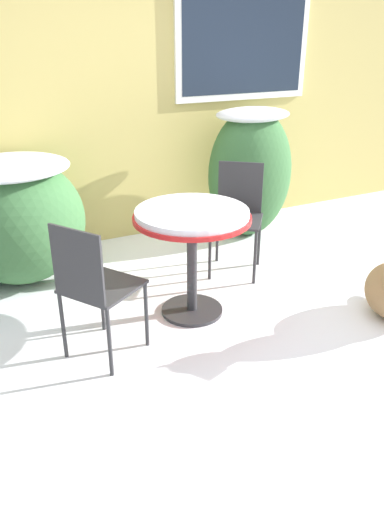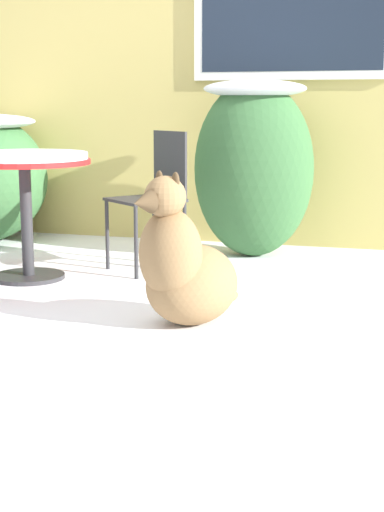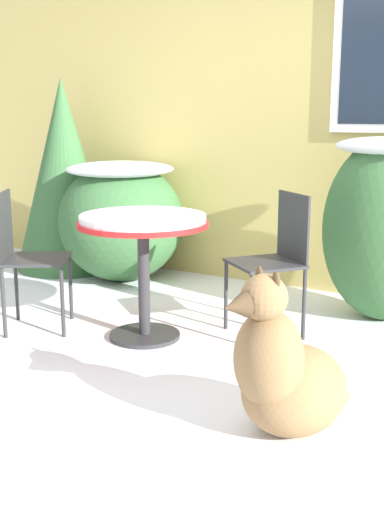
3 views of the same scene
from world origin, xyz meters
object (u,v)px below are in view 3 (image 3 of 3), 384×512
(patio_chair_far_side, at_px, (25,253))
(dog, at_px, (285,375))
(patio_table, at_px, (143,236))
(patio_chair_near_table, at_px, (275,256))

(patio_chair_far_side, relative_size, dog, 1.17)
(patio_table, height_order, dog, patio_table)
(patio_table, xyz_separation_m, dog, (1.20, -0.72, -0.36))
(patio_chair_near_table, bearing_deg, patio_chair_far_side, -114.44)
(patio_chair_far_side, distance_m, dog, 2.01)
(patio_table, bearing_deg, dog, -30.90)
(patio_table, distance_m, dog, 1.44)
(patio_chair_near_table, relative_size, patio_chair_far_side, 1.00)
(dog, bearing_deg, patio_chair_far_side, -166.51)
(patio_chair_near_table, relative_size, dog, 1.17)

